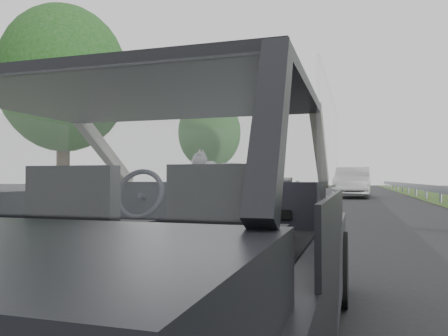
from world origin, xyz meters
The scene contains 9 objects.
subject_car centered at (0.00, 0.00, 0.72)m, with size 1.80×4.00×1.45m, color black.
dashboard centered at (0.00, 0.62, 0.85)m, with size 1.58×0.45×0.30m, color black.
driver_seat centered at (-0.40, -0.29, 0.88)m, with size 0.50×0.72×0.42m, color black.
passenger_seat centered at (0.40, -0.29, 0.88)m, with size 0.50×0.72×0.42m, color black.
steering_wheel centered at (-0.40, 0.33, 0.92)m, with size 0.36×0.36×0.04m, color black.
cat centered at (0.14, 0.66, 1.08)m, with size 0.53×0.17×0.24m, color #9F9F9F.
other_car centered at (0.82, 22.65, 0.83)m, with size 2.00×5.07×1.67m, color silver.
tree_5 centered at (-10.39, 12.71, 3.93)m, with size 5.19×5.19×7.86m, color #144310, non-canonical shape.
tree_6 centered at (-8.13, 24.48, 3.09)m, with size 4.08×4.08×6.19m, color #144310, non-canonical shape.
Camera 1 is at (1.00, -2.32, 1.02)m, focal length 35.00 mm.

